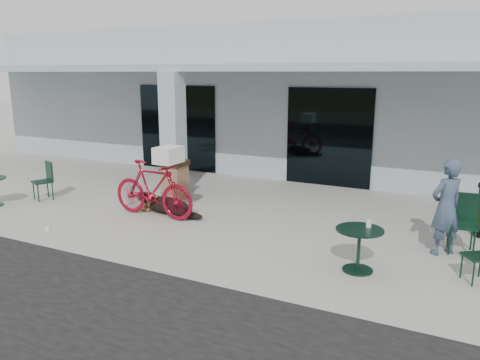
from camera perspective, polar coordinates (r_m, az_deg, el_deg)
The scene contains 17 objects.
ground at distance 9.77m, azimuth -8.26°, elevation -5.64°, with size 80.00×80.00×0.00m, color #A7A49D.
building at distance 16.96m, azimuth 8.31°, elevation 9.98°, with size 22.00×7.00×4.50m, color #AAB7C1.
storefront_glass_left at distance 15.29m, azimuth -7.66°, elevation 6.30°, with size 2.80×0.06×2.70m, color black.
storefront_glass_right at distance 13.16m, azimuth 10.75°, elevation 5.11°, with size 2.40×0.06×2.70m, color black.
column at distance 12.11m, azimuth -8.14°, elevation 5.55°, with size 0.50×0.50×3.12m, color #AAB7C1.
overhang at distance 12.38m, azimuth 1.03°, elevation 13.49°, with size 22.00×2.80×0.18m, color #AAB7C1.
bicycle at distance 10.34m, azimuth -10.57°, elevation -1.11°, with size 0.58×2.06×1.24m, color maroon.
laundry_basket at distance 9.91m, azimuth -8.72°, elevation 3.04°, with size 0.58×0.43×0.34m, color white.
dog at distance 10.60m, azimuth -8.91°, elevation -2.93°, with size 1.33×0.44×0.44m, color black, non-canonical shape.
cup_near_dog at distance 10.18m, azimuth -22.39°, elevation -5.49°, with size 0.07×0.07×0.09m, color white.
cafe_chair_near at distance 12.57m, azimuth -22.97°, elevation -0.13°, with size 0.43×0.47×0.94m, color #113223, non-canonical shape.
cafe_table_far at distance 7.72m, azimuth 14.26°, elevation -8.27°, with size 0.75×0.75×0.70m, color #113223, non-canonical shape.
cafe_chair_far_a at distance 9.05m, azimuth 25.49°, elevation -4.90°, with size 0.47×0.51×1.04m, color #113223, non-canonical shape.
cafe_chair_far_b at distance 7.94m, azimuth 27.06°, elevation -8.23°, with size 0.38×0.41×0.84m, color #113223, non-canonical shape.
person at distance 8.76m, azimuth 23.82°, elevation -3.06°, with size 0.62×0.40×1.69m, color #394A60.
cup_on_table at distance 7.71m, azimuth 15.42°, elevation -5.16°, with size 0.08×0.08×0.11m, color white.
trash_receptacle at distance 11.79m, azimuth -7.94°, elevation 0.05°, with size 0.57×0.57×0.97m, color #8E6649, non-canonical shape.
Camera 1 is at (5.36, -7.56, 3.10)m, focal length 35.00 mm.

